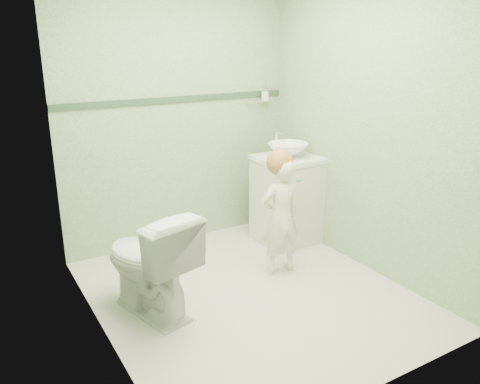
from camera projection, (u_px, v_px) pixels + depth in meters
ground at (250, 294)px, 3.72m from camera, size 2.50×2.50×0.00m
room_shell at (251, 140)px, 3.35m from camera, size 2.50×2.54×2.40m
trim_stripe at (178, 99)px, 4.32m from camera, size 2.20×0.02×0.05m
vanity at (286, 201)px, 4.58m from camera, size 0.52×0.50×0.80m
counter at (288, 159)px, 4.45m from camera, size 0.54×0.52×0.04m
basin at (288, 150)px, 4.43m from camera, size 0.37×0.37×0.13m
faucet at (277, 138)px, 4.55m from camera, size 0.03×0.13×0.18m
cup_holder at (264, 96)px, 4.71m from camera, size 0.26×0.07×0.21m
toilet at (148, 262)px, 3.36m from camera, size 0.62×0.85×0.78m
toddler at (280, 217)px, 3.93m from camera, size 0.36×0.25×0.97m
hair_cap at (280, 162)px, 3.81m from camera, size 0.22×0.22×0.22m
teal_toothbrush at (298, 180)px, 3.76m from camera, size 0.11×0.13×0.08m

